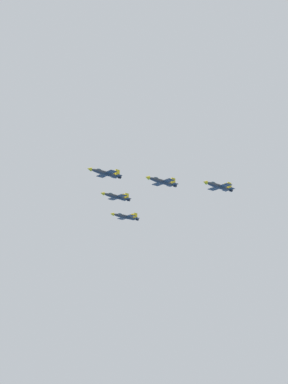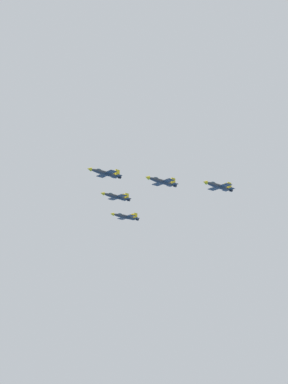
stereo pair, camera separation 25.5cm
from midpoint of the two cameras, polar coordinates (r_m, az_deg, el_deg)
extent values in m
ellipsoid|color=#2D3338|center=(233.64, -4.23, 2.03)|extent=(15.15, 6.32, 1.96)
cone|color=gold|center=(229.05, -5.94, 2.48)|extent=(2.36, 2.16, 1.67)
ellipsoid|color=#334751|center=(232.05, -4.89, 2.38)|extent=(2.93, 2.17, 1.14)
cube|color=#2D3338|center=(234.02, -4.08, 1.96)|extent=(6.51, 11.43, 0.20)
cube|color=gold|center=(230.33, -3.35, 2.29)|extent=(3.22, 1.64, 0.24)
cube|color=gold|center=(237.80, -4.78, 1.67)|extent=(3.22, 1.64, 0.24)
cube|color=#2D3338|center=(237.24, -2.98, 1.69)|extent=(3.82, 5.70, 0.20)
cube|color=gold|center=(236.80, -2.89, 2.09)|extent=(2.16, 0.89, 2.83)
cube|color=gold|center=(238.27, -3.18, 1.97)|extent=(2.16, 0.89, 2.83)
cylinder|color=black|center=(238.18, -2.66, 1.61)|extent=(1.44, 1.63, 1.37)
ellipsoid|color=#2D3338|center=(232.29, 1.89, 1.12)|extent=(15.34, 6.72, 1.99)
cone|color=gold|center=(226.75, 0.31, 1.58)|extent=(2.42, 2.23, 1.69)
ellipsoid|color=#334751|center=(230.32, 1.27, 1.47)|extent=(2.99, 2.25, 1.16)
cube|color=#2D3338|center=(232.76, 2.03, 1.05)|extent=(6.81, 11.62, 0.20)
cube|color=gold|center=(229.40, 2.89, 1.36)|extent=(3.27, 1.73, 0.24)
cube|color=gold|center=(236.21, 1.20, 0.78)|extent=(3.27, 1.73, 0.24)
cube|color=#2D3338|center=(236.59, 3.04, 0.78)|extent=(3.97, 5.80, 0.20)
cube|color=gold|center=(236.17, 3.15, 1.18)|extent=(2.19, 0.94, 2.88)
cube|color=gold|center=(237.51, 2.81, 1.07)|extent=(2.19, 0.94, 2.88)
cylinder|color=black|center=(237.71, 3.33, 0.70)|extent=(1.49, 1.67, 1.39)
ellipsoid|color=#2D3338|center=(255.71, -3.05, -0.51)|extent=(14.86, 6.52, 1.93)
cone|color=gold|center=(250.83, -4.54, -0.14)|extent=(2.34, 2.16, 1.64)
ellipsoid|color=#334751|center=(253.98, -3.63, -0.21)|extent=(2.90, 2.18, 1.13)
cube|color=#2D3338|center=(256.13, -2.92, -0.57)|extent=(6.60, 11.25, 0.19)
cube|color=gold|center=(252.56, -2.24, -0.32)|extent=(3.17, 1.68, 0.23)
cube|color=gold|center=(259.77, -3.59, -0.79)|extent=(3.17, 1.68, 0.23)
cube|color=#2D3338|center=(259.51, -1.97, -0.78)|extent=(3.85, 5.62, 0.19)
cube|color=gold|center=(259.02, -1.88, -0.43)|extent=(2.12, 0.91, 2.79)
cube|color=gold|center=(260.44, -2.15, -0.52)|extent=(2.12, 0.91, 2.79)
cylinder|color=black|center=(260.50, -1.69, -0.85)|extent=(1.44, 1.62, 1.35)
ellipsoid|color=#2D3338|center=(234.19, 7.99, 0.61)|extent=(15.64, 6.73, 2.03)
cone|color=gold|center=(227.92, 6.53, 1.06)|extent=(2.46, 2.26, 1.72)
ellipsoid|color=#334751|center=(231.93, 7.41, 0.96)|extent=(3.04, 2.27, 1.18)
cube|color=#2D3338|center=(234.73, 8.11, 0.54)|extent=(6.86, 11.83, 0.20)
cube|color=gold|center=(231.66, 9.06, 0.85)|extent=(3.33, 1.74, 0.24)
cube|color=gold|center=(237.90, 7.20, 0.27)|extent=(3.33, 1.74, 0.24)
cube|color=#2D3338|center=(239.03, 9.03, 0.28)|extent=(4.01, 5.90, 0.20)
cube|color=gold|center=(238.63, 9.15, 0.68)|extent=(2.23, 0.94, 2.93)
cube|color=gold|center=(239.86, 8.78, 0.57)|extent=(2.23, 0.94, 2.93)
cylinder|color=black|center=(240.29, 9.30, 0.20)|extent=(1.50, 1.69, 1.42)
ellipsoid|color=#2D3338|center=(278.25, -2.07, -2.67)|extent=(15.47, 6.43, 2.00)
cone|color=gold|center=(273.17, -3.49, -2.37)|extent=(2.41, 2.21, 1.70)
ellipsoid|color=#334751|center=(276.42, -2.62, -2.41)|extent=(2.99, 2.21, 1.17)
cube|color=#2D3338|center=(278.69, -1.94, -2.72)|extent=(6.63, 11.67, 0.20)
cube|color=gold|center=(274.93, -1.29, -2.51)|extent=(3.29, 1.67, 0.24)
cube|color=gold|center=(282.52, -2.57, -2.91)|extent=(3.29, 1.67, 0.24)
cube|color=#2D3338|center=(282.20, -1.02, -2.90)|extent=(3.89, 5.81, 0.20)
cube|color=gold|center=(281.63, -0.94, -2.56)|extent=(2.20, 0.90, 2.89)
cube|color=gold|center=(283.13, -1.20, -2.64)|extent=(2.20, 0.90, 2.89)
cylinder|color=black|center=(283.24, -0.76, -2.95)|extent=(1.47, 1.66, 1.40)
camera|label=1|loc=(0.13, -90.03, 0.01)|focal=49.63mm
camera|label=2|loc=(0.13, 89.97, -0.01)|focal=49.63mm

